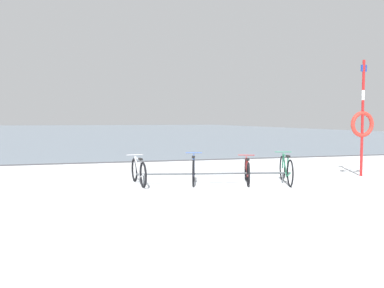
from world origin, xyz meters
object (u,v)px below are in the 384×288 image
Objects in this scene: bicycle_1 at (194,170)px; bicycle_3 at (286,170)px; rescue_post at (362,122)px; bicycle_0 at (139,172)px; bicycle_2 at (247,171)px.

bicycle_1 is 2.50m from bicycle_3.
bicycle_3 is at bearing -166.96° from rescue_post.
bicycle_0 is 1.03× the size of bicycle_3.
bicycle_1 is 0.45× the size of rescue_post.
bicycle_0 is 2.93m from bicycle_2.
bicycle_3 is at bearing -17.82° from bicycle_2.
bicycle_1 is 0.99× the size of bicycle_2.
bicycle_3 is at bearing -15.49° from bicycle_1.
bicycle_3 is 0.48× the size of rescue_post.
bicycle_1 is (1.46, -0.21, 0.02)m from bicycle_0.
bicycle_1 reaches higher than bicycle_2.
bicycle_3 is at bearing -12.84° from bicycle_0.
bicycle_0 is 1.08× the size of bicycle_2.
rescue_post reaches higher than bicycle_2.
bicycle_0 is at bearing 168.94° from bicycle_2.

